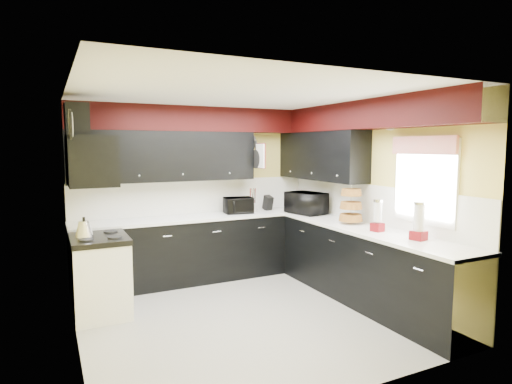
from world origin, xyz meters
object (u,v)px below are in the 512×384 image
Objects in this scene: toaster_oven at (239,205)px; kettle at (84,229)px; utensil_crock at (253,208)px; microwave at (306,203)px; knife_block at (268,203)px.

kettle is (-2.21, -0.67, -0.05)m from toaster_oven.
toaster_oven is 2.31m from kettle.
kettle is (-2.45, -0.68, 0.00)m from utensil_crock.
utensil_crock is at bearing 9.67° from toaster_oven.
microwave is at bearing -36.67° from utensil_crock.
microwave is 3.11m from kettle.
utensil_crock is 0.61× the size of knife_block.
knife_block is (-0.36, 0.56, -0.05)m from microwave.
toaster_oven is 1.02m from microwave.
knife_block reaches higher than utensil_crock.
knife_block is at bearing 13.45° from utensil_crock.
microwave is 2.56× the size of knife_block.
utensil_crock is (0.24, 0.01, -0.05)m from toaster_oven.
toaster_oven is 3.02× the size of utensil_crock.
kettle reaches higher than utensil_crock.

